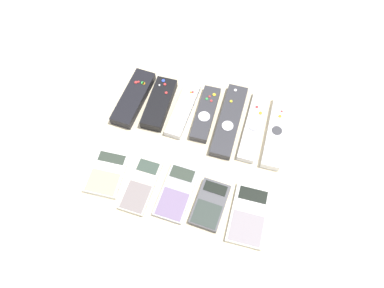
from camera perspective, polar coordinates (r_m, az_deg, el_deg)
The scene contains 13 objects.
ground_plane at distance 0.93m, azimuth -0.64°, elevation -2.35°, with size 3.00×3.00×0.00m, color beige.
remote_0 at distance 1.02m, azimuth -8.89°, elevation 6.95°, with size 0.07×0.18×0.03m.
remote_1 at distance 1.00m, azimuth -5.01°, elevation 6.16°, with size 0.06×0.16×0.03m.
remote_2 at distance 0.99m, azimuth -1.39°, elevation 5.18°, with size 0.05×0.17×0.02m.
remote_3 at distance 0.99m, azimuth 2.07°, elevation 4.67°, with size 0.05×0.17×0.02m.
remote_4 at distance 0.98m, azimuth 5.71°, elevation 3.59°, with size 0.05×0.22×0.02m.
remote_5 at distance 0.98m, azimuth 9.35°, elevation 2.76°, with size 0.04×0.21×0.02m.
remote_6 at distance 0.98m, azimuth 12.71°, elevation 1.78°, with size 0.05×0.21×0.02m.
calculator_0 at distance 0.93m, azimuth -12.83°, elevation -4.36°, with size 0.09×0.12×0.01m.
calculator_1 at distance 0.91m, azimuth -7.76°, elevation -6.23°, with size 0.07×0.14×0.01m.
calculator_2 at distance 0.89m, azimuth -2.52°, elevation -7.31°, with size 0.08×0.14×0.01m.
calculator_3 at distance 0.88m, azimuth 2.77°, elevation -9.18°, with size 0.07×0.12×0.02m.
calculator_4 at distance 0.88m, azimuth 8.67°, elevation -10.66°, with size 0.09×0.14×0.01m.
Camera 1 is at (0.13, -0.39, 0.84)m, focal length 35.00 mm.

